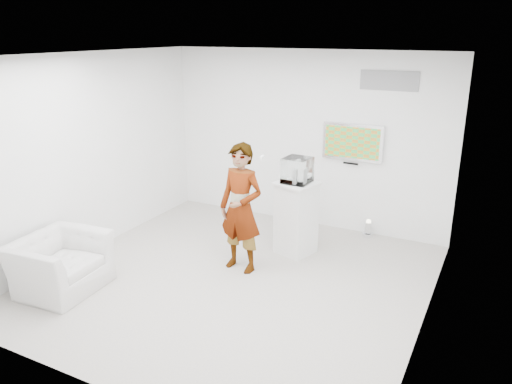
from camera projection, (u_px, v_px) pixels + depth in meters
room at (233, 176)px, 6.43m from camera, size 5.01×5.01×3.00m
tv at (353, 142)px, 8.12m from camera, size 1.00×0.08×0.60m
logo_decal at (389, 81)px, 7.62m from camera, size 0.90×0.02×0.30m
person at (241, 208)px, 6.95m from camera, size 0.72×0.51×1.84m
armchair at (59, 264)px, 6.55m from camera, size 1.05×1.18×0.72m
pedestal at (296, 218)px, 7.58m from camera, size 0.68×0.68×1.13m
floor_uplight at (368, 228)px, 8.30m from camera, size 0.19×0.19×0.29m
vitrine at (297, 170)px, 7.35m from camera, size 0.40×0.40×0.38m
console at (297, 175)px, 7.37m from camera, size 0.07×0.17×0.23m
wii_remote at (262, 157)px, 6.71m from camera, size 0.05×0.14×0.04m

